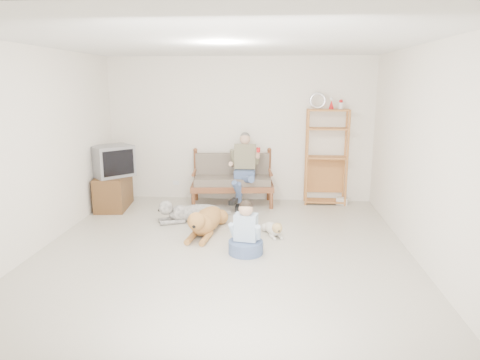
# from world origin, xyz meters

# --- Properties ---
(floor) EXTENTS (5.50, 5.50, 0.00)m
(floor) POSITION_xyz_m (0.00, 0.00, 0.00)
(floor) COLOR silver
(floor) RESTS_ON ground
(ceiling) EXTENTS (5.50, 5.50, 0.00)m
(ceiling) POSITION_xyz_m (0.00, 0.00, 2.70)
(ceiling) COLOR white
(ceiling) RESTS_ON ground
(wall_back) EXTENTS (5.00, 0.00, 5.00)m
(wall_back) POSITION_xyz_m (0.00, 2.75, 1.35)
(wall_back) COLOR silver
(wall_back) RESTS_ON ground
(wall_front) EXTENTS (5.00, 0.00, 5.00)m
(wall_front) POSITION_xyz_m (0.00, -2.75, 1.35)
(wall_front) COLOR silver
(wall_front) RESTS_ON ground
(wall_left) EXTENTS (0.00, 5.50, 5.50)m
(wall_left) POSITION_xyz_m (-2.50, 0.00, 1.35)
(wall_left) COLOR silver
(wall_left) RESTS_ON ground
(wall_right) EXTENTS (0.00, 5.50, 5.50)m
(wall_right) POSITION_xyz_m (2.50, 0.00, 1.35)
(wall_right) COLOR silver
(wall_right) RESTS_ON ground
(loveseat) EXTENTS (1.56, 0.84, 0.95)m
(loveseat) POSITION_xyz_m (-0.10, 2.41, 0.49)
(loveseat) COLOR brown
(loveseat) RESTS_ON ground
(man) EXTENTS (0.51, 0.73, 1.18)m
(man) POSITION_xyz_m (0.11, 2.19, 0.62)
(man) COLOR slate
(man) RESTS_ON loveseat
(etagere) EXTENTS (0.78, 0.34, 2.06)m
(etagere) POSITION_xyz_m (1.62, 2.55, 0.90)
(etagere) COLOR #C6803E
(etagere) RESTS_ON ground
(book_stack) EXTENTS (0.24, 0.21, 0.13)m
(book_stack) POSITION_xyz_m (1.95, 2.49, 0.07)
(book_stack) COLOR white
(book_stack) RESTS_ON ground
(tv_stand) EXTENTS (0.59, 0.95, 0.60)m
(tv_stand) POSITION_xyz_m (-2.23, 1.95, 0.30)
(tv_stand) COLOR brown
(tv_stand) RESTS_ON ground
(crt_tv) EXTENTS (0.83, 0.83, 0.55)m
(crt_tv) POSITION_xyz_m (-2.20, 1.92, 0.87)
(crt_tv) COLOR slate
(crt_tv) RESTS_ON tv_stand
(wall_outlet) EXTENTS (0.12, 0.02, 0.08)m
(wall_outlet) POSITION_xyz_m (-1.25, 2.73, 0.30)
(wall_outlet) COLOR white
(wall_outlet) RESTS_ON ground
(golden_retriever) EXTENTS (0.49, 1.50, 0.45)m
(golden_retriever) POSITION_xyz_m (-0.36, 0.77, 0.18)
(golden_retriever) COLOR #A46939
(golden_retriever) RESTS_ON ground
(shaggy_dog) EXTENTS (1.19, 0.63, 0.38)m
(shaggy_dog) POSITION_xyz_m (-0.72, 1.30, 0.15)
(shaggy_dog) COLOR silver
(shaggy_dog) RESTS_ON ground
(terrier) EXTENTS (0.32, 0.62, 0.24)m
(terrier) POSITION_xyz_m (0.67, 0.74, 0.10)
(terrier) COLOR silver
(terrier) RESTS_ON ground
(child) EXTENTS (0.46, 0.46, 0.73)m
(child) POSITION_xyz_m (0.30, 0.03, 0.26)
(child) COLOR slate
(child) RESTS_ON ground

